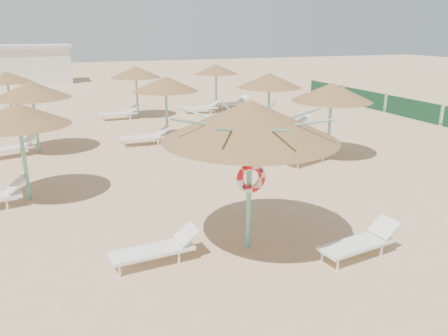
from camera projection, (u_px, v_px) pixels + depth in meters
name	position (u px, v px, depth m)	size (l,w,h in m)	color
ground	(244.00, 245.00, 9.53)	(120.00, 120.00, 0.00)	tan
main_palapa	(250.00, 121.00, 8.63)	(3.56, 3.56, 3.19)	#66B29E
lounger_main_a	(158.00, 248.00, 8.75)	(1.84, 0.68, 0.66)	white
lounger_main_b	(361.00, 242.00, 9.02)	(1.88, 0.79, 0.66)	white
palapa_field	(162.00, 85.00, 18.10)	(15.18, 13.75, 2.72)	#66B29E
service_hut	(22.00, 64.00, 38.14)	(8.40, 4.40, 3.25)	silver
windbreak_fence	(412.00, 109.00, 23.01)	(0.08, 19.84, 1.10)	#1A4E2C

